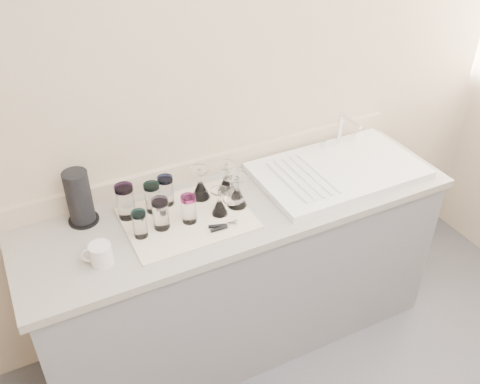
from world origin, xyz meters
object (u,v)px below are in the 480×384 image
tumbler_lavender (189,209)px  goblet_extra (231,192)px  tumbler_teal (126,201)px  can_opener (224,226)px  tumbler_magenta (140,224)px  sink_unit (338,170)px  goblet_back_left (200,188)px  paper_towel_roll (79,198)px  goblet_back_right (227,182)px  tumbler_blue (161,214)px  goblet_front_left (220,206)px  white_mug (100,254)px  tumbler_purple (166,191)px  tumbler_cyan (152,197)px  goblet_front_right (237,195)px

tumbler_lavender → goblet_extra: 0.24m
tumbler_teal → can_opener: bearing=-37.3°
tumbler_magenta → can_opener: 0.36m
sink_unit → goblet_back_left: bearing=171.1°
tumbler_teal → paper_towel_roll: 0.20m
sink_unit → goblet_back_right: bearing=169.6°
tumbler_blue → goblet_back_left: (0.24, 0.13, -0.02)m
goblet_back_right → paper_towel_roll: (-0.66, 0.08, 0.07)m
goblet_extra → can_opener: bearing=-125.4°
tumbler_blue → goblet_front_left: size_ratio=1.11×
can_opener → goblet_front_left: bearing=74.9°
goblet_front_left → white_mug: bearing=-172.5°
tumbler_teal → tumbler_purple: size_ratio=1.13×
can_opener → goblet_back_right: bearing=61.8°
can_opener → paper_towel_roll: paper_towel_roll is taller
tumbler_purple → goblet_extra: 0.30m
tumbler_lavender → goblet_front_left: (0.14, -0.01, -0.02)m
tumbler_teal → tumbler_cyan: bearing=-4.9°
goblet_front_right → goblet_extra: (-0.01, 0.04, -0.01)m
goblet_front_right → paper_towel_roll: paper_towel_roll is taller
tumbler_purple → can_opener: tumbler_purple is taller
white_mug → sink_unit: bearing=5.5°
sink_unit → goblet_extra: (-0.58, 0.02, 0.03)m
sink_unit → tumbler_cyan: (-0.93, 0.11, 0.06)m
goblet_back_left → goblet_front_left: size_ratio=1.19×
goblet_back_right → tumbler_teal: bearing=178.0°
tumbler_teal → goblet_back_right: bearing=-2.0°
sink_unit → paper_towel_roll: size_ratio=3.23×
goblet_back_left → goblet_extra: bearing=-37.8°
goblet_back_left → goblet_extra: 0.15m
goblet_front_left → goblet_front_right: goblet_front_right is taller
goblet_front_left → can_opener: (-0.03, -0.10, -0.04)m
tumbler_teal → paper_towel_roll: (-0.18, 0.07, 0.03)m
goblet_back_left → paper_towel_roll: (-0.53, 0.08, 0.06)m
tumbler_teal → goblet_back_right: size_ratio=1.09×
tumbler_lavender → goblet_back_right: 0.28m
tumbler_cyan → goblet_front_right: bearing=-20.6°
goblet_front_left → tumbler_cyan: bearing=148.7°
tumbler_cyan → white_mug: tumbler_cyan is taller
sink_unit → tumbler_magenta: bearing=-178.1°
tumbler_blue → goblet_extra: bearing=6.4°
goblet_extra → goblet_front_right: bearing=-78.4°
goblet_back_left → white_mug: bearing=-156.8°
goblet_back_left → goblet_back_right: (0.13, -0.01, -0.00)m
goblet_back_left → can_opener: 0.26m
sink_unit → white_mug: size_ratio=6.03×
tumbler_magenta → goblet_back_right: size_ratio=0.84×
tumbler_cyan → goblet_front_right: 0.38m
sink_unit → goblet_back_right: size_ratio=5.53×
goblet_front_right → white_mug: goblet_front_right is taller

